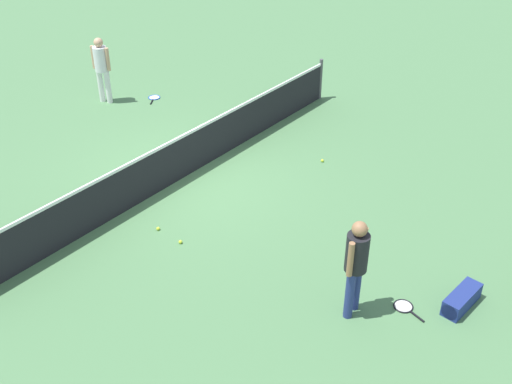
# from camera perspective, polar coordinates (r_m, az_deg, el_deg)

# --- Properties ---
(ground_plane) EXTENTS (40.00, 40.00, 0.00)m
(ground_plane) POSITION_cam_1_polar(r_m,az_deg,el_deg) (13.15, -6.40, 1.49)
(ground_plane) COLOR #4C7A4C
(court_net) EXTENTS (10.09, 0.09, 1.07)m
(court_net) POSITION_cam_1_polar(r_m,az_deg,el_deg) (12.89, -6.53, 3.39)
(court_net) COLOR #4C4C51
(court_net) RESTS_ON ground_plane
(player_near_side) EXTENTS (0.53, 0.37, 1.70)m
(player_near_side) POSITION_cam_1_polar(r_m,az_deg,el_deg) (9.28, 9.13, -6.23)
(player_near_side) COLOR navy
(player_near_side) RESTS_ON ground_plane
(player_far_side) EXTENTS (0.42, 0.52, 1.70)m
(player_far_side) POSITION_cam_1_polar(r_m,az_deg,el_deg) (16.40, -13.94, 11.22)
(player_far_side) COLOR white
(player_far_side) RESTS_ON ground_plane
(tennis_racket_near_player) EXTENTS (0.39, 0.61, 0.03)m
(tennis_racket_near_player) POSITION_cam_1_polar(r_m,az_deg,el_deg) (10.16, 13.42, -10.19)
(tennis_racket_near_player) COLOR black
(tennis_racket_near_player) RESTS_ON ground_plane
(tennis_racket_far_player) EXTENTS (0.58, 0.47, 0.03)m
(tennis_racket_far_player) POSITION_cam_1_polar(r_m,az_deg,el_deg) (16.74, -9.30, 8.49)
(tennis_racket_far_player) COLOR blue
(tennis_racket_far_player) RESTS_ON ground_plane
(tennis_ball_near_player) EXTENTS (0.07, 0.07, 0.07)m
(tennis_ball_near_player) POSITION_cam_1_polar(r_m,az_deg,el_deg) (11.59, -8.94, -3.32)
(tennis_ball_near_player) COLOR #C6E033
(tennis_ball_near_player) RESTS_ON ground_plane
(tennis_ball_by_net) EXTENTS (0.07, 0.07, 0.07)m
(tennis_ball_by_net) POSITION_cam_1_polar(r_m,az_deg,el_deg) (11.21, -6.92, -4.54)
(tennis_ball_by_net) COLOR #C6E033
(tennis_ball_by_net) RESTS_ON ground_plane
(tennis_ball_midcourt) EXTENTS (0.07, 0.07, 0.07)m
(tennis_ball_midcourt) POSITION_cam_1_polar(r_m,az_deg,el_deg) (13.62, 6.08, 2.87)
(tennis_ball_midcourt) COLOR #C6E033
(tennis_ball_midcourt) RESTS_ON ground_plane
(equipment_bag) EXTENTS (0.82, 0.34, 0.28)m
(equipment_bag) POSITION_cam_1_polar(r_m,az_deg,el_deg) (10.31, 18.19, -9.39)
(equipment_bag) COLOR navy
(equipment_bag) RESTS_ON ground_plane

